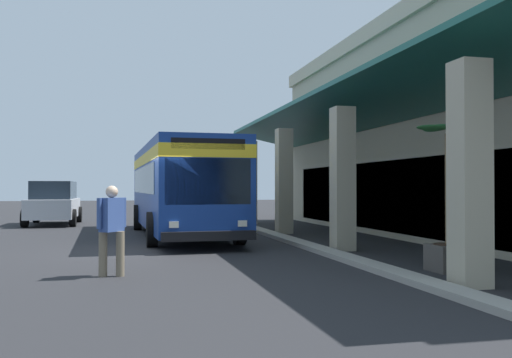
{
  "coord_description": "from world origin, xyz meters",
  "views": [
    {
      "loc": [
        15.29,
        -0.42,
        1.69
      ],
      "look_at": [
        -2.4,
        3.73,
        1.97
      ],
      "focal_mm": 39.36,
      "sensor_mm": 36.0,
      "label": 1
    }
  ],
  "objects_px": {
    "parked_suv_silver": "(54,202)",
    "potted_palm": "(450,230)",
    "transit_bus": "(180,183)",
    "pedestrian": "(112,225)"
  },
  "relations": [
    {
      "from": "parked_suv_silver",
      "to": "potted_palm",
      "type": "bearing_deg",
      "value": 29.41
    },
    {
      "from": "transit_bus",
      "to": "pedestrian",
      "type": "height_order",
      "value": "transit_bus"
    },
    {
      "from": "transit_bus",
      "to": "pedestrian",
      "type": "distance_m",
      "value": 9.17
    },
    {
      "from": "transit_bus",
      "to": "potted_palm",
      "type": "distance_m",
      "value": 10.8
    },
    {
      "from": "parked_suv_silver",
      "to": "pedestrian",
      "type": "distance_m",
      "value": 16.26
    },
    {
      "from": "potted_palm",
      "to": "transit_bus",
      "type": "bearing_deg",
      "value": -155.35
    },
    {
      "from": "parked_suv_silver",
      "to": "pedestrian",
      "type": "bearing_deg",
      "value": 10.32
    },
    {
      "from": "transit_bus",
      "to": "parked_suv_silver",
      "type": "xyz_separation_m",
      "value": [
        -7.12,
        -5.04,
        -0.84
      ]
    },
    {
      "from": "pedestrian",
      "to": "potted_palm",
      "type": "height_order",
      "value": "potted_palm"
    },
    {
      "from": "parked_suv_silver",
      "to": "pedestrian",
      "type": "xyz_separation_m",
      "value": [
        16.0,
        2.91,
        -0.04
      ]
    }
  ]
}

